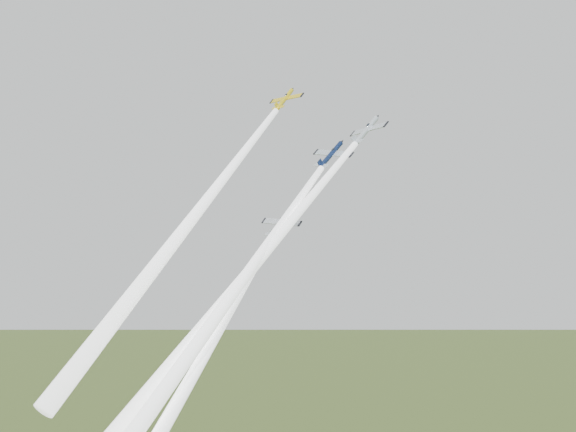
% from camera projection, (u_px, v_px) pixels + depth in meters
% --- Properties ---
extents(plane_yellow, '(6.83, 5.62, 5.61)m').
position_uv_depth(plane_yellow, '(285.00, 99.00, 118.15)').
color(plane_yellow, yellow).
extents(smoke_trail_yellow, '(3.63, 42.81, 43.42)m').
position_uv_depth(smoke_trail_yellow, '(180.00, 234.00, 98.90)').
color(smoke_trail_yellow, white).
extents(plane_navy, '(8.57, 6.44, 7.15)m').
position_uv_depth(plane_navy, '(331.00, 154.00, 109.66)').
color(plane_navy, '#0E1B3E').
extents(smoke_trail_navy, '(6.98, 51.43, 52.19)m').
position_uv_depth(smoke_trail_navy, '(192.00, 352.00, 87.84)').
color(smoke_trail_navy, white).
extents(plane_silver_right, '(9.25, 8.41, 6.72)m').
position_uv_depth(plane_silver_right, '(366.00, 130.00, 110.23)').
color(plane_silver_right, silver).
extents(smoke_trail_silver_right, '(16.73, 48.68, 50.78)m').
position_uv_depth(smoke_trail_silver_right, '(215.00, 312.00, 92.96)').
color(smoke_trail_silver_right, white).
extents(plane_silver_low, '(6.89, 6.02, 6.18)m').
position_uv_depth(plane_silver_low, '(280.00, 223.00, 106.33)').
color(plane_silver_low, '#AEB3BC').
extents(smoke_trail_silver_low, '(6.81, 47.64, 48.33)m').
position_uv_depth(smoke_trail_silver_low, '(160.00, 432.00, 83.38)').
color(smoke_trail_silver_low, white).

